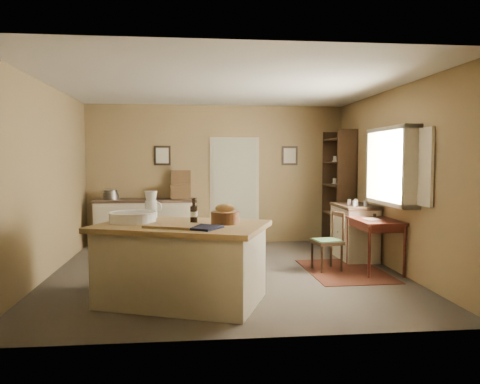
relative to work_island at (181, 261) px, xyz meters
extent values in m
plane|color=brown|center=(0.62, 1.31, -0.48)|extent=(5.00, 5.00, 0.00)
cube|color=olive|center=(0.62, 3.81, 0.87)|extent=(5.00, 0.10, 2.70)
cube|color=olive|center=(0.62, -1.19, 0.87)|extent=(5.00, 0.10, 2.70)
cube|color=olive|center=(-1.88, 1.31, 0.87)|extent=(0.10, 5.00, 2.70)
cube|color=olive|center=(3.12, 1.31, 0.87)|extent=(0.10, 5.00, 2.70)
plane|color=silver|center=(0.62, 1.31, 2.22)|extent=(5.00, 5.00, 0.00)
cube|color=#B2B294|center=(0.97, 3.78, 0.57)|extent=(0.97, 0.06, 2.11)
cube|color=black|center=(-0.43, 3.79, 1.24)|extent=(0.32, 0.02, 0.38)
cube|color=beige|center=(-0.43, 3.78, 1.24)|extent=(0.24, 0.01, 0.30)
cube|color=black|center=(2.07, 3.79, 1.24)|extent=(0.32, 0.02, 0.38)
cube|color=beige|center=(2.07, 3.78, 1.24)|extent=(0.24, 0.01, 0.30)
cube|color=beige|center=(2.99, 1.11, 0.54)|extent=(0.25, 1.32, 0.06)
cube|color=beige|center=(2.99, 1.11, 1.60)|extent=(0.25, 1.32, 0.06)
cube|color=white|center=(3.11, 1.11, 1.07)|extent=(0.01, 1.20, 1.00)
cube|color=beige|center=(3.08, 0.29, 1.07)|extent=(0.04, 0.35, 1.00)
cube|color=beige|center=(3.08, 1.93, 1.07)|extent=(0.04, 0.35, 1.00)
cube|color=beige|center=(0.01, -0.01, -0.06)|extent=(2.01, 1.63, 0.85)
cube|color=olive|center=(0.01, -0.01, 0.40)|extent=(2.18, 1.80, 0.06)
cylinder|color=white|center=(-0.57, 0.21, 0.48)|extent=(0.54, 0.54, 0.11)
cube|color=olive|center=(-0.09, -0.25, 0.44)|extent=(0.64, 0.55, 0.03)
cube|color=black|center=(0.20, -0.38, 0.44)|extent=(0.55, 0.53, 0.02)
cylinder|color=brown|center=(0.50, -0.05, 0.50)|extent=(0.33, 0.33, 0.14)
cylinder|color=black|center=(0.15, 0.08, 0.57)|extent=(0.08, 0.08, 0.29)
cylinder|color=black|center=(0.14, 0.00, 0.57)|extent=(0.08, 0.08, 0.29)
cube|color=beige|center=(-0.73, 3.51, -0.06)|extent=(1.86, 0.51, 0.85)
cube|color=#332319|center=(-0.73, 3.51, 0.39)|extent=(1.90, 0.54, 0.05)
cube|color=brown|center=(-0.08, 3.51, 0.56)|extent=(0.37, 0.28, 0.28)
cylinder|color=#59544F|center=(-1.38, 3.51, 0.51)|extent=(0.32, 0.32, 0.18)
cube|color=#441B13|center=(2.37, 1.24, -0.48)|extent=(1.13, 1.62, 0.01)
cube|color=#3D150F|center=(2.82, 1.24, 0.27)|extent=(0.59, 0.96, 0.03)
cube|color=#3D150F|center=(2.82, 1.24, 0.20)|extent=(0.53, 0.90, 0.10)
cube|color=silver|center=(2.77, 1.24, 0.29)|extent=(0.22, 0.30, 0.01)
cylinder|color=black|center=(2.92, 1.51, 0.31)|extent=(0.05, 0.05, 0.05)
cylinder|color=#3D150F|center=(2.56, 0.80, -0.12)|extent=(0.04, 0.04, 0.72)
cylinder|color=#3D150F|center=(3.07, 0.80, -0.12)|extent=(0.04, 0.04, 0.72)
cylinder|color=#3D150F|center=(2.56, 1.68, -0.12)|extent=(0.04, 0.04, 0.72)
cylinder|color=#3D150F|center=(3.07, 1.68, -0.12)|extent=(0.04, 0.04, 0.72)
cube|color=beige|center=(2.82, 2.11, -0.06)|extent=(0.53, 0.96, 0.85)
cube|color=#332319|center=(2.82, 2.11, 0.39)|extent=(0.56, 1.00, 0.05)
cylinder|color=silver|center=(2.79, 1.97, 0.46)|extent=(0.23, 0.23, 0.09)
cube|color=black|center=(2.93, 2.84, 0.61)|extent=(0.37, 0.04, 2.19)
cube|color=black|center=(2.93, 3.79, 0.61)|extent=(0.37, 0.04, 2.19)
cube|color=black|center=(3.10, 3.31, 0.61)|extent=(0.02, 0.99, 2.19)
cube|color=black|center=(2.93, 3.31, -0.43)|extent=(0.37, 0.95, 0.03)
cube|color=black|center=(2.93, 3.31, 0.12)|extent=(0.37, 0.95, 0.03)
cube|color=black|center=(2.93, 3.31, 0.67)|extent=(0.37, 0.95, 0.03)
cube|color=black|center=(2.93, 3.31, 1.11)|extent=(0.37, 0.95, 0.03)
cube|color=black|center=(2.93, 3.31, 1.54)|extent=(0.37, 0.95, 0.03)
cylinder|color=white|center=(2.93, 3.31, 0.73)|extent=(0.12, 0.12, 0.11)
camera|label=1|loc=(0.13, -5.36, 1.17)|focal=35.00mm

